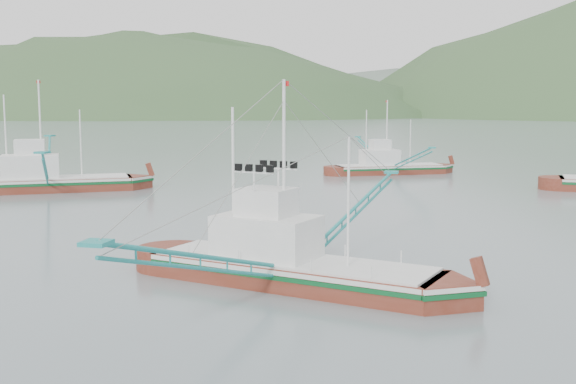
# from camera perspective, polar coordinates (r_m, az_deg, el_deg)

# --- Properties ---
(ground) EXTENTS (1200.00, 1200.00, 0.00)m
(ground) POSITION_cam_1_polar(r_m,az_deg,el_deg) (34.91, -2.29, -6.42)
(ground) COLOR slate
(ground) RESTS_ON ground
(main_boat) EXTENTS (13.94, 23.90, 9.88)m
(main_boat) POSITION_cam_1_polar(r_m,az_deg,el_deg) (32.37, 0.16, -4.10)
(main_boat) COLOR maroon
(main_boat) RESTS_ON ground
(bg_boat_left) EXTENTS (17.90, 24.86, 10.92)m
(bg_boat_left) POSITION_cam_1_polar(r_m,az_deg,el_deg) (69.53, -18.54, 1.94)
(bg_boat_left) COLOR maroon
(bg_boat_left) RESTS_ON ground
(bg_boat_far) EXTENTS (13.42, 20.84, 8.99)m
(bg_boat_far) POSITION_cam_1_polar(r_m,az_deg,el_deg) (82.59, 7.99, 2.71)
(bg_boat_far) COLOR maroon
(bg_boat_far) RESTS_ON ground
(headland_left) EXTENTS (448.00, 308.00, 210.00)m
(headland_left) POSITION_cam_1_polar(r_m,az_deg,el_deg) (435.94, -12.41, 5.95)
(headland_left) COLOR #32512A
(headland_left) RESTS_ON ground
(ridge_distant) EXTENTS (960.00, 400.00, 240.00)m
(ridge_distant) POSITION_cam_1_polar(r_m,az_deg,el_deg) (593.08, 15.48, 6.15)
(ridge_distant) COLOR slate
(ridge_distant) RESTS_ON ground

